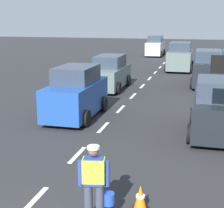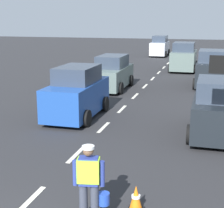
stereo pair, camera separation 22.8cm
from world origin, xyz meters
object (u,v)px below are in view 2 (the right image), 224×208
car_oncoming_lead (77,94)px  car_parked_curbside (219,110)px  road_worker (90,179)px  traffic_cone_far (136,198)px  car_oncoming_second (112,74)px  car_parked_far (211,70)px  car_outgoing_far (184,58)px  car_oncoming_third (160,47)px

car_oncoming_lead → car_parked_curbside: car_oncoming_lead is taller
road_worker → traffic_cone_far: 1.23m
traffic_cone_far → car_oncoming_lead: 8.12m
traffic_cone_far → car_oncoming_second: car_oncoming_second is taller
road_worker → car_oncoming_second: (-3.41, 14.03, 0.01)m
road_worker → car_parked_far: bearing=82.1°
car_outgoing_far → car_oncoming_third: (-3.48, 10.89, -0.02)m
car_parked_far → car_oncoming_lead: bearing=-121.7°
car_oncoming_second → car_oncoming_third: car_oncoming_third is taller
traffic_cone_far → car_parked_far: size_ratio=0.14×
car_outgoing_far → car_parked_far: bearing=-71.4°
traffic_cone_far → car_parked_curbside: bearing=73.2°
traffic_cone_far → car_oncoming_third: (-4.24, 33.22, 0.74)m
road_worker → car_parked_curbside: 7.08m
car_oncoming_lead → car_parked_far: car_parked_far is taller
car_oncoming_second → car_parked_far: 6.20m
car_oncoming_third → car_oncoming_lead: bearing=-89.6°
car_parked_far → car_oncoming_third: bearing=108.1°
traffic_cone_far → car_parked_far: (1.42, 15.87, 0.75)m
road_worker → car_outgoing_far: bearing=89.7°
car_oncoming_second → car_outgoing_far: car_outgoing_far is taller
car_parked_curbside → car_oncoming_lead: bearing=169.7°
car_oncoming_lead → car_parked_far: (5.47, 8.86, 0.03)m
car_parked_curbside → car_oncoming_third: car_oncoming_third is taller
road_worker → car_parked_far: 16.64m
car_oncoming_third → car_outgoing_far: bearing=-72.3°
road_worker → traffic_cone_far: size_ratio=2.75×
car_oncoming_lead → car_outgoing_far: 15.68m
traffic_cone_far → car_oncoming_second: (-4.27, 13.42, 0.64)m
traffic_cone_far → car_outgoing_far: car_outgoing_far is taller
car_parked_curbside → car_parked_far: car_parked_far is taller
car_parked_curbside → traffic_cone_far: bearing=-106.8°
road_worker → car_oncoming_lead: 8.26m
car_outgoing_far → car_parked_far: car_outgoing_far is taller
car_oncoming_second → road_worker: bearing=-76.3°
car_oncoming_lead → road_worker: bearing=-67.3°
car_oncoming_second → car_parked_curbside: (6.07, -7.47, 0.04)m
traffic_cone_far → car_parked_curbside: 6.25m
car_outgoing_far → car_parked_far: (2.17, -6.46, -0.01)m
car_oncoming_second → car_parked_far: (5.69, 2.45, 0.12)m
road_worker → traffic_cone_far: bearing=35.4°
car_parked_curbside → car_oncoming_third: 27.93m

